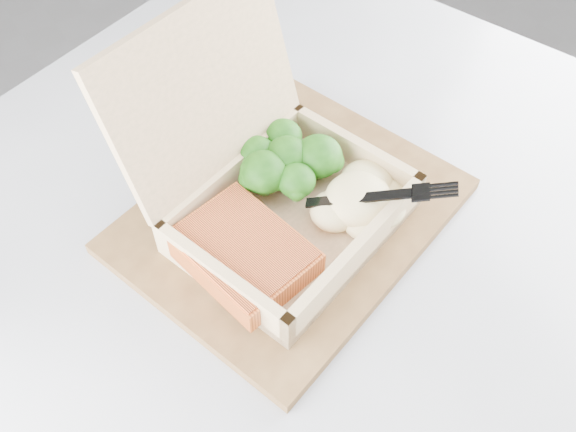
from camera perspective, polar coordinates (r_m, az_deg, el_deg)
floor at (r=1.62m, az=6.59°, el=-0.71°), size 4.00×4.00×0.00m
cafe_table at (r=0.81m, az=2.47°, el=-10.85°), size 1.11×1.11×0.76m
serving_tray at (r=0.65m, az=0.21°, el=0.06°), size 0.38×0.34×0.01m
takeout_container at (r=0.61m, az=-2.09°, el=3.40°), size 0.26×0.26×0.20m
salmon_fillet at (r=0.59m, az=-4.02°, el=-3.27°), size 0.11×0.14×0.03m
broccoli_pile at (r=0.65m, az=-0.07°, el=4.78°), size 0.11×0.11×0.04m
mashed_potatoes at (r=0.62m, az=6.29°, el=1.51°), size 0.11×0.09×0.04m
plastic_fork at (r=0.61m, az=4.46°, el=1.77°), size 0.12×0.11×0.03m
receipt at (r=0.75m, az=-10.39°, el=7.28°), size 0.12×0.15×0.00m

